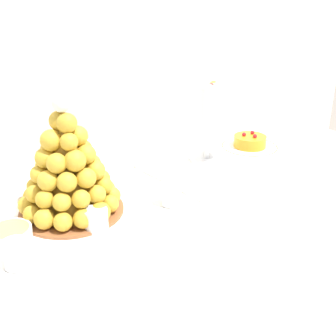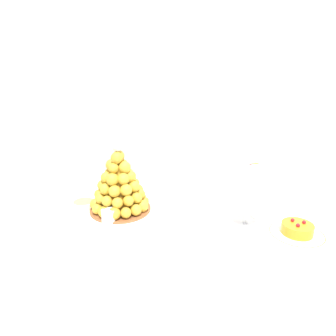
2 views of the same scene
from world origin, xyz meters
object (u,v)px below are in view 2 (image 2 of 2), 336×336
Objects in this scene: serving_tray at (119,214)px; macaron_goblet at (248,187)px; dessert_cup_left at (63,211)px; dessert_cup_centre at (158,226)px; croquembouche at (119,185)px; dessert_cup_mid_left at (109,216)px; fruit_tart_plate at (297,231)px; creme_brulee_ramekin at (84,204)px; wine_glass at (122,168)px.

serving_tray is 2.19× the size of macaron_goblet.
dessert_cup_left is 0.41m from dessert_cup_centre.
croquembouche reaches higher than dessert_cup_mid_left.
serving_tray is at bearing -175.31° from fruit_tart_plate.
wine_glass is at bearing 78.48° from creme_brulee_ramekin.
creme_brulee_ramekin is at bearing 151.88° from dessert_cup_mid_left.
dessert_cup_mid_left is 0.57× the size of creme_brulee_ramekin.
dessert_cup_mid_left reaches higher than serving_tray.
dessert_cup_centre reaches higher than creme_brulee_ramekin.
fruit_tart_plate reaches higher than serving_tray.
macaron_goblet is 1.72× the size of wine_glass.
creme_brulee_ramekin is 0.70m from macaron_goblet.
creme_brulee_ramekin is (-0.38, 0.11, -0.01)m from dessert_cup_centre.
croquembouche reaches higher than creme_brulee_ramekin.
wine_glass is at bearing 107.19° from dessert_cup_mid_left.
dessert_cup_mid_left is 0.37× the size of wine_glass.
creme_brulee_ramekin is 0.87m from fruit_tart_plate.
dessert_cup_mid_left reaches higher than fruit_tart_plate.
fruit_tart_plate is at bearing 10.59° from dessert_cup_mid_left.
dessert_cup_left is 0.23× the size of macaron_goblet.
croquembouche is 0.19m from creme_brulee_ramekin.
macaron_goblet is (0.51, 0.16, 0.13)m from dessert_cup_mid_left.
dessert_cup_centre is at bearing -4.16° from dessert_cup_mid_left.
dessert_cup_mid_left is at bearing -162.98° from macaron_goblet.
fruit_tart_plate reaches higher than creme_brulee_ramekin.
dessert_cup_centre is 0.40m from creme_brulee_ramekin.
macaron_goblet is at bearing 5.59° from creme_brulee_ramekin.
croquembouche is 5.45× the size of dessert_cup_mid_left.
dessert_cup_left is 0.29× the size of fruit_tart_plate.
wine_glass is at bearing 113.33° from croquembouche.
fruit_tart_plate is at bearing 9.35° from dessert_cup_left.
dessert_cup_mid_left is 0.21× the size of macaron_goblet.
fruit_tart_plate is 1.34× the size of wine_glass.
dessert_cup_centre is 0.56× the size of creme_brulee_ramekin.
croquembouche is 0.25m from dessert_cup_left.
dessert_cup_mid_left is at bearing -72.81° from wine_glass.
creme_brulee_ramekin is at bearing -177.34° from fruit_tart_plate.
serving_tray is at bearing 156.49° from dessert_cup_centre.
creme_brulee_ramekin is at bearing -101.52° from wine_glass.
serving_tray is 0.54m from macaron_goblet.
serving_tray is 0.33m from wine_glass.
dessert_cup_left is at bearing -102.36° from wine_glass.
macaron_goblet is 0.66m from wine_glass.
wine_glass reaches higher than serving_tray.
croquembouche is at bearing -175.05° from macaron_goblet.
serving_tray is 0.23m from dessert_cup_centre.
macaron_goblet is at bearing -18.40° from wine_glass.
dessert_cup_mid_left and dessert_cup_centre have the same top height.
croquembouche is 0.71m from fruit_tart_plate.
macaron_goblet is (0.51, 0.08, 0.15)m from serving_tray.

